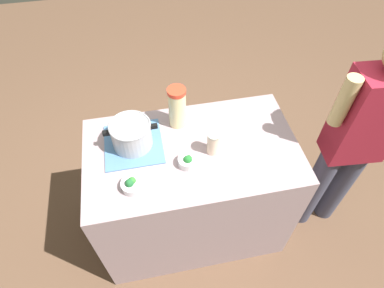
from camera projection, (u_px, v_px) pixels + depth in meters
The scene contains 9 objects.
ground_plane at pixel (192, 222), 2.57m from camera, with size 8.00×8.00×0.00m, color brown.
counter_slab at pixel (192, 192), 2.21m from camera, with size 1.24×0.72×0.94m, color #A0898F.
dish_cloth at pixel (134, 144), 1.87m from camera, with size 0.33×0.34×0.01m, color #4F7DB0.
cooking_pot at pixel (131, 134), 1.80m from camera, with size 0.30×0.23×0.16m.
lemonade_pitcher at pixel (177, 107), 1.88m from camera, with size 0.11×0.11×0.27m.
mason_jar at pixel (213, 143), 1.79m from camera, with size 0.07×0.07×0.15m.
broccoli_bowl_front at pixel (188, 161), 1.76m from camera, with size 0.11×0.11×0.07m.
broccoli_bowl_center at pixel (132, 184), 1.67m from camera, with size 0.12×0.12×0.07m.
person_cook at pixel (354, 143), 1.94m from camera, with size 0.50×0.23×1.62m.
Camera 1 is at (-0.22, -1.13, 2.38)m, focal length 30.23 mm.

